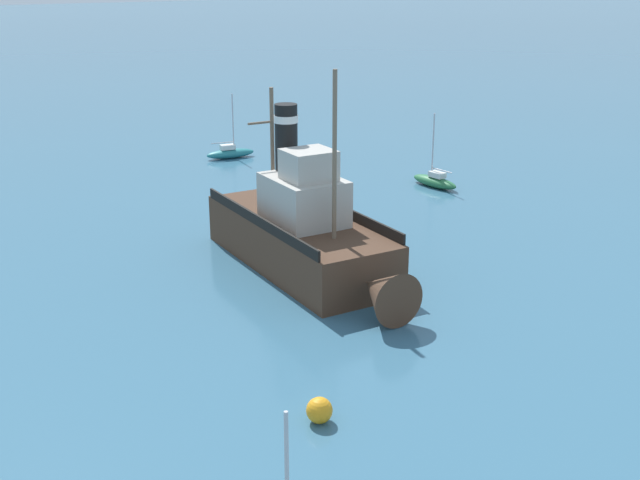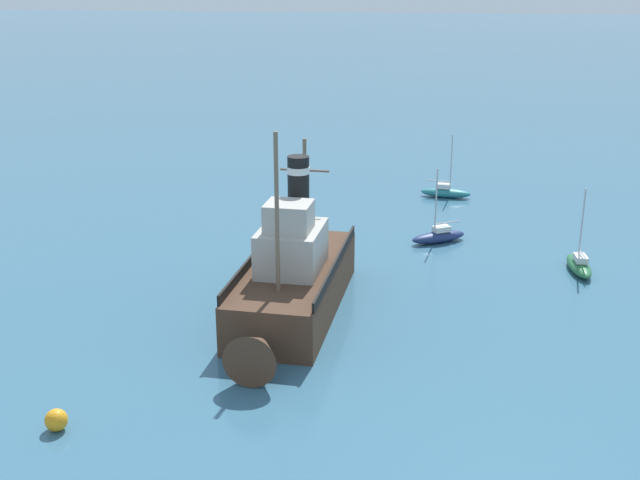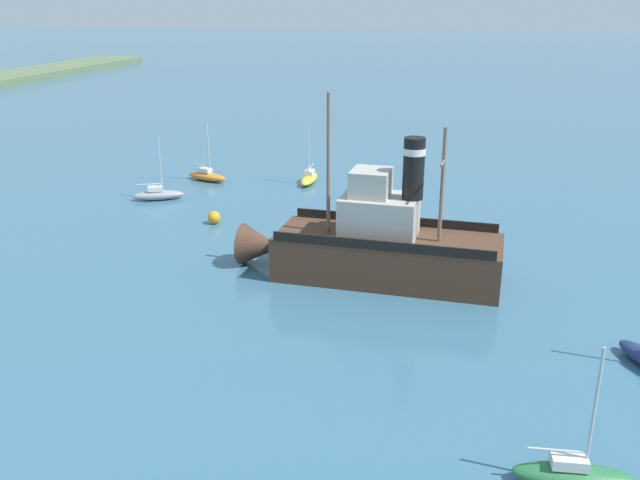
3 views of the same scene
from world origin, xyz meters
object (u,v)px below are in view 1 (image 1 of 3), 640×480
sailboat_teal (230,153)px  mooring_buoy (319,410)px  sailboat_green (435,181)px  sailboat_navy (299,184)px  old_tugboat (305,234)px

sailboat_teal → mooring_buoy: bearing=67.7°
sailboat_green → sailboat_navy: same height
sailboat_navy → sailboat_green: bearing=153.0°
sailboat_green → mooring_buoy: (22.25, 20.43, 0.01)m
sailboat_navy → mooring_buoy: size_ratio=5.65×
old_tugboat → sailboat_navy: bearing=-120.1°
old_tugboat → sailboat_navy: (-7.28, -12.56, -1.40)m
old_tugboat → sailboat_green: (-15.38, -8.44, -1.40)m
old_tugboat → sailboat_green: 17.60m
old_tugboat → sailboat_teal: old_tugboat is taller
old_tugboat → mooring_buoy: old_tugboat is taller
mooring_buoy → sailboat_navy: bearing=-119.9°
sailboat_teal → mooring_buoy: size_ratio=5.65×
sailboat_navy → mooring_buoy: bearing=60.1°
old_tugboat → sailboat_green: size_ratio=2.97×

